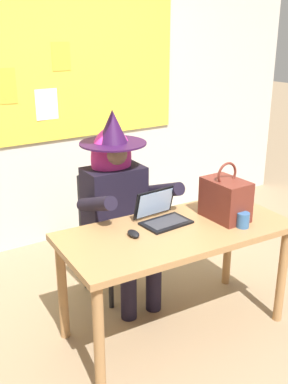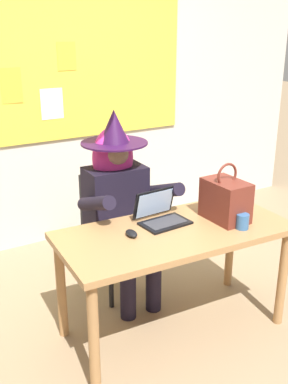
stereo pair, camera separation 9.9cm
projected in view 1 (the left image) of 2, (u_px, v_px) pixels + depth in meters
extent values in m
plane|color=#937A5B|center=(179.00, 335.00, 2.96)|extent=(24.00, 24.00, 0.00)
cube|color=beige|center=(53.00, 84.00, 3.92)|extent=(5.48, 0.10, 2.85)
cube|color=yellow|center=(55.00, 70.00, 3.83)|extent=(2.40, 0.02, 1.20)
cube|color=gold|center=(6.00, 86.00, 3.63)|extent=(0.17, 0.01, 0.28)
cube|color=gold|center=(61.00, 56.00, 3.81)|extent=(0.17, 0.00, 0.24)
cube|color=white|center=(47.00, 104.00, 3.86)|extent=(0.20, 0.01, 0.26)
cube|color=#A37547|center=(177.00, 232.00, 2.79)|extent=(1.49, 0.76, 0.04)
cylinder|color=#A37547|center=(99.00, 340.00, 2.38)|extent=(0.06, 0.06, 0.68)
cylinder|color=#A37547|center=(282.00, 276.00, 3.00)|extent=(0.06, 0.06, 0.68)
cylinder|color=#A37547|center=(62.00, 290.00, 2.83)|extent=(0.06, 0.06, 0.68)
cylinder|color=#A37547|center=(228.00, 243.00, 3.45)|extent=(0.06, 0.06, 0.68)
cube|color=black|center=(117.00, 239.00, 3.33)|extent=(0.45, 0.45, 0.04)
cube|color=black|center=(102.00, 200.00, 3.39)|extent=(0.38, 0.07, 0.45)
cylinder|color=#262628|center=(149.00, 267.00, 3.38)|extent=(0.04, 0.04, 0.41)
cylinder|color=#262628|center=(111.00, 282.00, 3.18)|extent=(0.04, 0.04, 0.41)
cylinder|color=#262628|center=(123.00, 251.00, 3.63)|extent=(0.04, 0.04, 0.41)
cylinder|color=#262628|center=(86.00, 263.00, 3.44)|extent=(0.04, 0.04, 0.41)
cylinder|color=black|center=(154.00, 281.00, 3.16)|extent=(0.11, 0.11, 0.45)
cylinder|color=black|center=(129.00, 289.00, 3.06)|extent=(0.11, 0.11, 0.45)
cylinder|color=black|center=(141.00, 239.00, 3.21)|extent=(0.17, 0.43, 0.15)
cylinder|color=black|center=(116.00, 246.00, 3.11)|extent=(0.17, 0.43, 0.15)
cube|color=black|center=(114.00, 202.00, 3.25)|extent=(0.43, 0.28, 0.52)
cylinder|color=black|center=(161.00, 191.00, 3.15)|extent=(0.11, 0.47, 0.24)
cylinder|color=black|center=(96.00, 204.00, 2.90)|extent=(0.11, 0.47, 0.24)
sphere|color=#A37A60|center=(113.00, 154.00, 3.13)|extent=(0.20, 0.20, 0.20)
ellipsoid|color=#D82D8C|center=(111.00, 158.00, 3.16)|extent=(0.31, 0.23, 0.44)
cylinder|color=#2D0F38|center=(113.00, 143.00, 3.10)|extent=(0.46, 0.46, 0.01)
cone|color=#2D0F38|center=(113.00, 127.00, 3.06)|extent=(0.21, 0.21, 0.23)
cube|color=black|center=(166.00, 223.00, 2.86)|extent=(0.31, 0.21, 0.01)
cube|color=#333338|center=(166.00, 222.00, 2.85)|extent=(0.26, 0.15, 0.00)
cube|color=black|center=(154.00, 202.00, 2.91)|extent=(0.30, 0.07, 0.19)
cube|color=#99B7E0|center=(155.00, 203.00, 2.91)|extent=(0.27, 0.06, 0.17)
ellipsoid|color=black|center=(133.00, 234.00, 2.68)|extent=(0.07, 0.11, 0.03)
cube|color=maroon|center=(225.00, 199.00, 2.90)|extent=(0.20, 0.30, 0.26)
torus|color=maroon|center=(227.00, 174.00, 2.84)|extent=(0.16, 0.02, 0.16)
cylinder|color=#336099|center=(243.00, 220.00, 2.80)|extent=(0.08, 0.08, 0.09)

